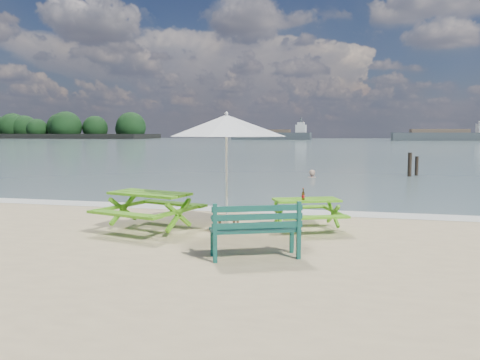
% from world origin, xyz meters
% --- Properties ---
extents(sea, '(300.00, 300.00, 0.00)m').
position_xyz_m(sea, '(0.00, 85.00, 0.00)').
color(sea, slate).
rests_on(sea, ground).
extents(foam_strip, '(22.00, 0.90, 0.01)m').
position_xyz_m(foam_strip, '(0.00, 4.60, 0.01)').
color(foam_strip, silver).
rests_on(foam_strip, ground).
extents(island_headland, '(90.00, 22.00, 7.60)m').
position_xyz_m(island_headland, '(-110.00, 140.00, 3.26)').
color(island_headland, black).
rests_on(island_headland, ground).
extents(picnic_table_left, '(2.21, 2.35, 0.84)m').
position_xyz_m(picnic_table_left, '(-2.16, 1.50, 0.40)').
color(picnic_table_left, '#4E9817').
rests_on(picnic_table_left, ground).
extents(picnic_table_right, '(1.92, 2.00, 0.68)m').
position_xyz_m(picnic_table_right, '(1.17, 2.38, 0.33)').
color(picnic_table_right, '#55A418').
rests_on(picnic_table_right, ground).
extents(park_bench, '(1.60, 1.05, 0.94)m').
position_xyz_m(park_bench, '(0.52, -0.15, 0.29)').
color(park_bench, '#10453C').
rests_on(park_bench, ground).
extents(side_table, '(0.53, 0.53, 0.33)m').
position_xyz_m(side_table, '(-0.49, 1.77, 0.17)').
color(side_table, brown).
rests_on(side_table, ground).
extents(patio_umbrella, '(2.65, 2.65, 2.51)m').
position_xyz_m(patio_umbrella, '(-0.49, 1.77, 2.28)').
color(patio_umbrella, silver).
rests_on(patio_umbrella, ground).
extents(beer_bottle, '(0.07, 0.07, 0.26)m').
position_xyz_m(beer_bottle, '(1.11, 2.21, 0.77)').
color(beer_bottle, '#915E15').
rests_on(beer_bottle, picnic_table_right).
extents(swimmer, '(0.71, 0.59, 1.67)m').
position_xyz_m(swimmer, '(0.29, 14.62, -0.47)').
color(swimmer, tan).
rests_on(swimmer, ground).
extents(mooring_pilings, '(0.58, 0.78, 1.37)m').
position_xyz_m(mooring_pilings, '(5.07, 16.36, 0.44)').
color(mooring_pilings, black).
rests_on(mooring_pilings, ground).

